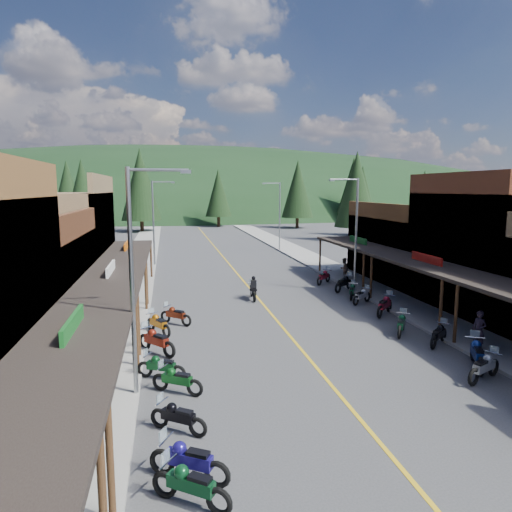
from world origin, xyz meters
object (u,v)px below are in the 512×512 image
bike_west_6 (161,365)px  bike_west_5 (177,379)px  bike_west_7 (156,340)px  rider_on_bike (253,290)px  bike_east_7 (401,323)px  pine_1 (67,189)px  pine_8 (35,199)px  pine_2 (141,184)px  bike_east_11 (344,283)px  shop_west_3 (49,244)px  pine_9 (362,194)px  bike_east_8 (385,304)px  pedestrian_east_a (479,330)px  shop_west_2 (2,288)px  bike_east_6 (439,334)px  bike_east_5 (477,353)px  pine_5 (353,185)px  pedestrian_east_b (344,268)px  bike_west_8 (158,323)px  pine_10 (82,192)px  bike_west_4 (178,416)px  shop_east_3 (417,248)px  pine_4 (298,189)px  bike_west_9 (176,314)px  pine_7 (31,189)px  pine_11 (356,189)px  bike_west_2 (191,483)px  pine_3 (218,193)px  streetlight_2 (354,230)px  bike_east_9 (362,295)px  bike_east_4 (484,366)px  streetlight_3 (278,213)px  streetlight_1 (155,219)px  streetlight_0 (136,272)px  bike_west_3 (189,459)px

bike_west_6 → bike_west_5: bearing=-130.8°
bike_west_7 → rider_on_bike: rider_on_bike is taller
bike_east_7 → rider_on_bike: (-5.96, 8.65, 0.07)m
pine_1 → pine_8: 30.09m
pine_8 → pine_2: bearing=56.3°
bike_west_7 → bike_east_11: (12.92, 10.23, -0.02)m
shop_west_3 → pine_9: bearing=41.7°
bike_east_8 → rider_on_bike: bearing=-171.9°
pine_1 → pedestrian_east_a: pine_1 is taller
shop_west_2 → bike_east_6: shop_west_2 is taller
bike_west_5 → bike_east_5: (12.08, 0.01, 0.10)m
pine_2 → bike_east_7: pine_2 is taller
shop_west_3 → pine_5: pine_5 is taller
rider_on_bike → pedestrian_east_b: bearing=33.8°
bike_east_7 → bike_west_8: bearing=-156.2°
pedestrian_east_a → pedestrian_east_b: 16.56m
pine_10 → bike_west_4: pine_10 is taller
shop_east_3 → bike_west_6: bearing=-141.4°
bike_west_6 → pedestrian_east_b: (14.17, 16.77, 0.42)m
bike_east_11 → pedestrian_east_a: pedestrian_east_a is taller
pine_4 → bike_west_9: pine_4 is taller
bike_east_7 → pine_7: bearing=150.9°
bike_east_5 → bike_west_4: bearing=-140.3°
shop_west_2 → pine_11: 49.79m
bike_west_2 → bike_west_5: size_ratio=1.04×
pedestrian_east_b → bike_west_9: bearing=5.6°
pine_3 → bike_east_8: 64.28m
bike_west_8 → pine_7: bearing=77.5°
pine_4 → streetlight_2: bearing=-102.0°
shop_east_3 → pine_2: 52.68m
pedestrian_east_b → bike_east_11: bearing=38.4°
pine_1 → bike_east_9: size_ratio=6.44×
pine_1 → pine_2: bearing=-40.6°
bike_east_6 → bike_west_2: bearing=-93.2°
shop_west_2 → bike_east_6: bearing=-13.7°
bike_east_4 → pine_5: bearing=134.8°
pine_3 → bike_west_2: 78.86m
bike_east_6 → streetlight_2: bearing=138.0°
pine_5 → pine_8: (-56.00, -32.00, -2.01)m
bike_west_4 → pedestrian_east_a: size_ratio=1.07×
pine_5 → pine_1: bearing=-178.0°
streetlight_3 → bike_west_7: bearing=-112.8°
streetlight_1 → bike_west_7: (0.48, -23.87, -3.80)m
streetlight_0 → bike_east_8: (13.36, 8.03, -3.81)m
bike_west_3 → bike_east_11: 22.86m
pine_10 → bike_west_8: (11.56, -49.07, -6.18)m
pine_11 → bike_east_6: 43.91m
pine_7 → rider_on_bike: (31.61, -68.79, -6.58)m
pine_9 → pine_2: bearing=159.1°
pine_10 → bike_west_2: 63.61m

